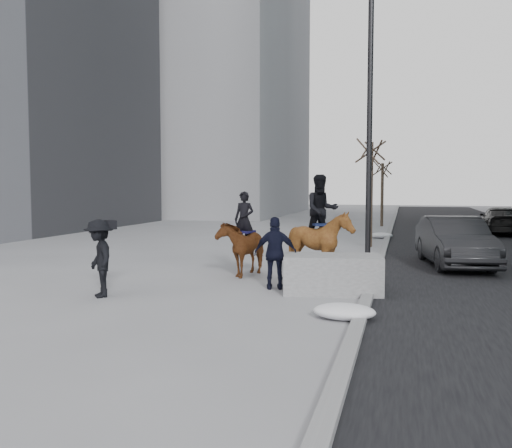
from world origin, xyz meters
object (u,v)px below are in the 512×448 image
(mounted_left, at_px, (243,244))
(mounted_right, at_px, (321,236))
(planter, at_px, (333,274))
(car_near, at_px, (455,242))

(mounted_left, xyz_separation_m, mounted_right, (2.18, 0.10, 0.25))
(planter, bearing_deg, mounted_left, 144.53)
(car_near, height_order, mounted_left, mounted_left)
(mounted_right, bearing_deg, car_near, 40.57)
(mounted_right, bearing_deg, mounted_left, -177.32)
(planter, xyz_separation_m, mounted_left, (-2.78, 1.98, 0.43))
(car_near, distance_m, mounted_left, 6.74)
(planter, relative_size, mounted_left, 0.95)
(planter, xyz_separation_m, car_near, (3.11, 5.26, 0.32))
(planter, distance_m, car_near, 6.12)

